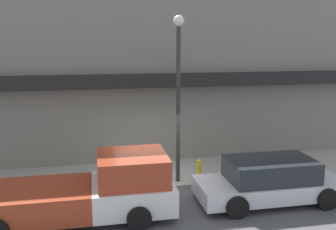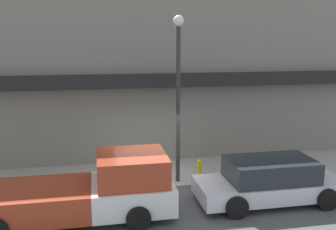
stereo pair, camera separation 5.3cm
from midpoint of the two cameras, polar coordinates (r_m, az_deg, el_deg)
ground_plane at (r=12.68m, az=-1.98°, el=-11.55°), size 80.00×80.00×0.00m
sidewalk at (r=13.97m, az=-2.92°, el=-9.05°), size 36.00×2.86×0.14m
building at (r=16.01m, az=-4.63°, el=8.63°), size 19.80×3.80×9.14m
pickup_truck at (r=10.92m, az=-12.29°, el=-11.28°), size 5.70×2.24×1.78m
parked_car at (r=12.13m, az=15.36°, el=-9.65°), size 4.56×1.98×1.36m
fire_hydrant at (r=13.49m, az=4.87°, el=-8.06°), size 0.17×0.17×0.65m
street_lamp at (r=12.33m, az=1.69°, el=5.24°), size 0.36×0.36×5.58m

